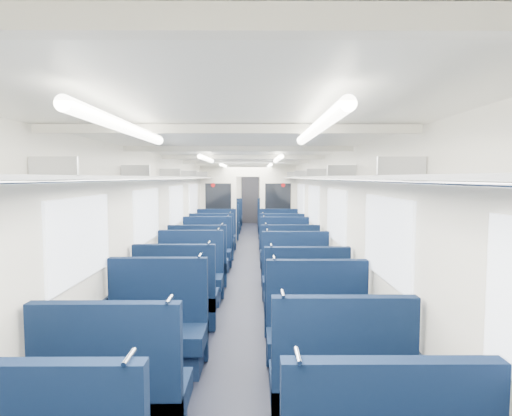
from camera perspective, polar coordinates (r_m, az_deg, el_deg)
floor at (r=9.14m, az=-1.39°, el=-8.25°), size 2.80×18.00×0.01m
ceiling at (r=8.93m, az=-1.42°, el=6.64°), size 2.80×18.00×0.01m
wall_left at (r=9.09m, az=-10.26°, el=-0.88°), size 0.02×18.00×2.35m
dado_left at (r=9.20m, az=-10.10°, el=-6.01°), size 0.03×17.90×0.70m
wall_right at (r=9.04m, az=7.51°, el=-0.88°), size 0.02×18.00×2.35m
dado_right at (r=9.14m, az=7.36°, el=-6.04°), size 0.03×17.90×0.70m
wall_far at (r=17.94m, az=-0.80°, el=1.67°), size 2.80×0.02×2.35m
luggage_rack_left at (r=9.03m, az=-9.16°, el=4.17°), size 0.36×17.40×0.18m
luggage_rack_right at (r=8.98m, az=6.37°, el=4.20°), size 0.36×17.40×0.18m
windows at (r=8.48m, az=-1.47°, el=0.48°), size 2.78×15.60×0.75m
ceiling_fittings at (r=8.67m, az=-1.46°, el=6.31°), size 2.70×16.06×0.11m
end_door at (r=17.89m, az=-0.80°, el=1.10°), size 0.75×0.06×2.00m
bulkhead at (r=12.20m, az=-1.09°, el=0.74°), size 2.80×0.10×2.35m
seat_4 at (r=3.47m, az=-18.92°, el=-23.80°), size 1.04×0.58×1.16m
seat_5 at (r=3.49m, az=11.36°, el=-23.44°), size 1.04×0.58×1.16m
seat_6 at (r=4.59m, az=-13.59°, el=-16.53°), size 1.04×0.58×1.16m
seat_7 at (r=4.41m, az=8.58°, el=-17.34°), size 1.04×0.58×1.16m
seat_8 at (r=5.66m, az=-10.82°, el=-12.45°), size 1.04×0.58×1.16m
seat_9 at (r=5.41m, az=6.80°, el=-13.19°), size 1.04×0.58×1.16m
seat_10 at (r=6.72m, az=-9.05°, el=-9.75°), size 1.04×0.58×1.16m
seat_11 at (r=6.53m, az=5.53°, el=-10.13°), size 1.04×0.58×1.16m
seat_12 at (r=7.68m, az=-7.89°, el=-7.96°), size 1.04×0.58×1.16m
seat_13 at (r=7.67m, az=4.64°, el=-7.95°), size 1.04×0.58×1.16m
seat_14 at (r=8.94m, az=-6.78°, el=-6.22°), size 1.04×0.58×1.16m
seat_15 at (r=8.84m, az=3.99°, el=-6.33°), size 1.04×0.58×1.16m
seat_16 at (r=10.03m, az=-6.05°, el=-5.07°), size 1.04×0.58×1.16m
seat_17 at (r=9.90m, az=3.53°, el=-5.18°), size 1.04×0.58×1.16m
seat_18 at (r=11.07m, az=-5.49°, el=-4.19°), size 1.04×0.58×1.16m
seat_19 at (r=11.08m, az=3.13°, el=-4.17°), size 1.04×0.58×1.16m
seat_20 at (r=13.13m, az=-4.65°, el=-2.86°), size 1.04×0.58×1.16m
seat_21 at (r=13.25m, az=2.58°, el=-2.79°), size 1.04×0.58×1.16m
seat_22 at (r=14.25m, az=-4.30°, el=-2.30°), size 1.04×0.58×1.16m
seat_23 at (r=14.38m, az=2.36°, el=-2.23°), size 1.04×0.58×1.16m
seat_24 at (r=15.57m, az=-3.95°, el=-1.74°), size 1.04×0.58×1.16m
seat_25 at (r=15.40m, az=2.19°, el=-1.80°), size 1.04×0.58×1.16m
seat_26 at (r=16.62m, az=-3.71°, el=-1.36°), size 1.04×0.58×1.16m
seat_27 at (r=16.61m, az=2.01°, el=-1.36°), size 1.04×0.58×1.16m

